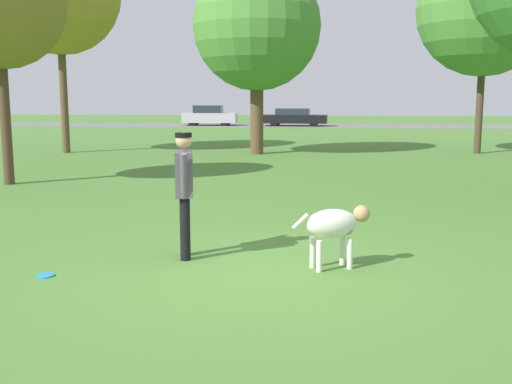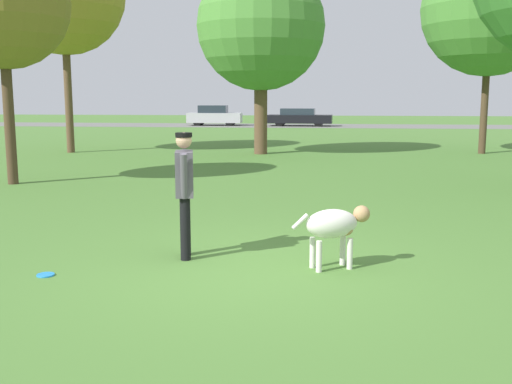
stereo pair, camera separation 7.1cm
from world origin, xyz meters
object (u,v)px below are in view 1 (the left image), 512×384
person (184,185)px  frisbee (45,276)px  parked_car_black (294,117)px  parked_car_silver (209,116)px  tree_far_right (485,8)px  tree_mid_center (257,27)px  dog (335,225)px

person → frisbee: (-1.44, -0.97, -0.95)m
parked_car_black → frisbee: bearing=-89.4°
parked_car_silver → parked_car_black: (6.12, -0.13, -0.08)m
tree_far_right → parked_car_black: 21.84m
frisbee → tree_far_right: tree_far_right is taller
frisbee → tree_far_right: size_ratio=0.03×
parked_car_silver → parked_car_black: bearing=-3.2°
person → frisbee: person is taller
person → tree_far_right: size_ratio=0.21×
tree_far_right → tree_mid_center: 8.15m
dog → parked_car_silver: parked_car_silver is taller
frisbee → tree_mid_center: (0.90, 15.25, 4.50)m
person → parked_car_black: size_ratio=0.35×
parked_car_black → dog: bearing=-84.1°
tree_mid_center → parked_car_black: size_ratio=1.47×
tree_mid_center → parked_car_silver: size_ratio=1.74×
parked_car_black → parked_car_silver: bearing=-178.4°
parked_car_silver → person: bearing=-82.2°
tree_far_right → parked_car_black: tree_far_right is taller
dog → parked_car_silver: 36.61m
tree_mid_center → parked_car_black: 21.39m
tree_mid_center → frisbee: bearing=-93.4°
parked_car_silver → dog: bearing=-79.3°
person → frisbee: bearing=-68.2°
tree_mid_center → parked_car_silver: tree_mid_center is taller
frisbee → parked_car_black: (1.41, 36.28, 0.61)m
dog → parked_car_black: size_ratio=0.21×
dog → tree_far_right: tree_far_right is taller
dog → parked_car_silver: bearing=78.0°
parked_car_silver → tree_mid_center: bearing=-77.2°
person → frisbee: size_ratio=7.85×
person → dog: (1.91, -0.27, -0.42)m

